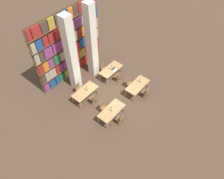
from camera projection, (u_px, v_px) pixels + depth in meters
The scene contains 21 objects.
ground_plane at pixel (111, 95), 16.23m from camera, with size 40.00×40.00×0.00m, color #4C3828.
bookshelf_bank at pixel (69, 44), 15.85m from camera, with size 6.07×0.35×5.50m.
pillar_left at pixel (71, 56), 14.58m from camera, with size 0.61×0.61×6.00m.
pillar_center at pixel (91, 42), 15.57m from camera, with size 0.61×0.61×6.00m.
reading_table_0 at pixel (111, 111), 14.42m from camera, with size 1.94×0.91×0.77m.
chair_0 at pixel (120, 119), 14.26m from camera, with size 0.42×0.40×0.87m.
chair_1 at pixel (103, 107), 14.89m from camera, with size 0.42×0.40×0.87m.
desk_lamp_0 at pixel (111, 108), 14.13m from camera, with size 0.14×0.14×0.42m.
reading_table_1 at pixel (137, 86), 15.92m from camera, with size 1.94×0.91×0.77m.
chair_2 at pixel (146, 92), 15.78m from camera, with size 0.42×0.40×0.87m.
chair_3 at pixel (129, 83), 16.40m from camera, with size 0.42×0.40×0.87m.
desk_lamp_1 at pixel (140, 79), 15.85m from camera, with size 0.14×0.14×0.39m.
reading_table_2 at pixel (85, 92), 15.52m from camera, with size 1.94×0.91×0.77m.
chair_4 at pixel (93, 99), 15.40m from camera, with size 0.42×0.40×0.87m.
chair_5 at pixel (79, 89), 16.02m from camera, with size 0.42×0.40×0.87m.
desk_lamp_2 at pixel (86, 87), 15.30m from camera, with size 0.14×0.14×0.44m.
reading_table_3 at pixel (111, 70), 17.02m from camera, with size 1.94×0.91×0.77m.
chair_6 at pixel (118, 76), 16.85m from camera, with size 0.42×0.40×0.87m.
chair_7 at pixel (104, 68), 17.47m from camera, with size 0.42×0.40×0.87m.
desk_lamp_3 at pixel (111, 66), 16.67m from camera, with size 0.14×0.14×0.49m.
laptop at pixel (114, 70), 16.86m from camera, with size 0.32×0.22×0.21m.
Camera 1 is at (-7.94, -6.74, 12.46)m, focal length 35.00 mm.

